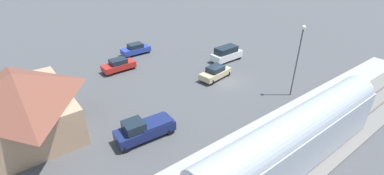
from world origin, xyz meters
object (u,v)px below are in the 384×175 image
(station_building, at_px, (21,102))
(sedan_red, at_px, (119,65))
(pedestrian_on_platform, at_px, (319,98))
(sedan_blue, at_px, (136,49))
(sedan_tan, at_px, (215,72))
(suv_white, at_px, (226,54))
(pickup_navy, at_px, (144,129))
(light_pole_near_platform, at_px, (298,54))

(station_building, bearing_deg, sedan_red, -59.61)
(station_building, xyz_separation_m, pedestrian_on_platform, (-14.72, -25.25, -1.84))
(pedestrian_on_platform, bearing_deg, station_building, 59.77)
(sedan_blue, height_order, sedan_red, same)
(sedan_red, bearing_deg, sedan_blue, -48.71)
(sedan_blue, xyz_separation_m, sedan_tan, (-14.04, -4.23, 0.00))
(suv_white, xyz_separation_m, sedan_blue, (10.61, 9.52, -0.27))
(pedestrian_on_platform, relative_size, sedan_red, 0.38)
(pickup_navy, height_order, sedan_blue, pickup_navy)
(pedestrian_on_platform, bearing_deg, sedan_red, 30.41)
(sedan_blue, relative_size, sedan_tan, 0.95)
(pedestrian_on_platform, bearing_deg, light_pole_near_platform, -4.00)
(pedestrian_on_platform, relative_size, pickup_navy, 0.31)
(suv_white, relative_size, sedan_tan, 1.04)
(station_building, height_order, pickup_navy, station_building)
(pedestrian_on_platform, xyz_separation_m, pickup_navy, (6.94, 17.16, -0.25))
(suv_white, distance_m, sedan_tan, 6.31)
(station_building, bearing_deg, sedan_tan, -97.07)
(station_building, distance_m, suv_white, 26.69)
(station_building, height_order, pedestrian_on_platform, station_building)
(light_pole_near_platform, bearing_deg, suv_white, -5.28)
(pickup_navy, bearing_deg, sedan_tan, -68.79)
(suv_white, xyz_separation_m, pickup_navy, (-8.57, 18.52, -0.12))
(light_pole_near_platform, bearing_deg, pickup_navy, 78.88)
(sedan_red, height_order, light_pole_near_platform, light_pole_near_platform)
(sedan_tan, bearing_deg, sedan_blue, 16.76)
(pedestrian_on_platform, height_order, suv_white, suv_white)
(pickup_navy, bearing_deg, pedestrian_on_platform, -112.01)
(sedan_blue, bearing_deg, light_pole_near_platform, -159.59)
(pickup_navy, bearing_deg, sedan_red, -15.87)
(suv_white, bearing_deg, pickup_navy, 114.83)
(station_building, xyz_separation_m, light_pole_near_platform, (-11.20, -25.50, 2.05))
(sedan_tan, distance_m, sedan_red, 13.34)
(pickup_navy, height_order, sedan_red, pickup_navy)
(station_building, xyz_separation_m, sedan_red, (7.25, -12.36, -2.24))
(suv_white, bearing_deg, sedan_tan, 123.00)
(pickup_navy, distance_m, sedan_blue, 21.19)
(sedan_tan, distance_m, light_pole_near_platform, 10.45)
(sedan_blue, relative_size, light_pole_near_platform, 0.54)
(pedestrian_on_platform, distance_m, sedan_blue, 27.37)
(suv_white, relative_size, sedan_blue, 1.10)
(station_building, height_order, sedan_tan, station_building)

